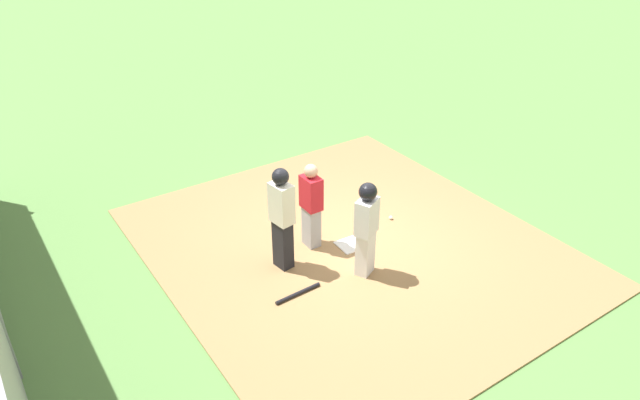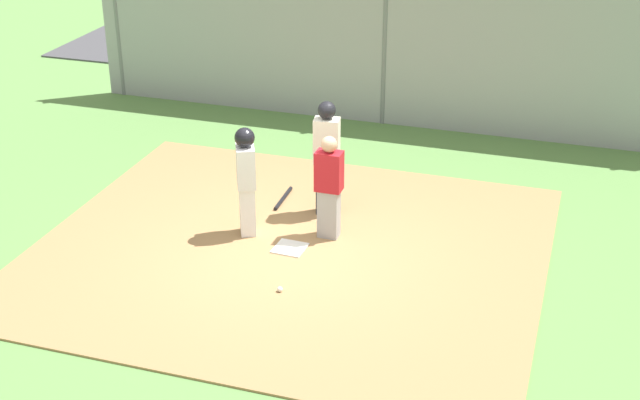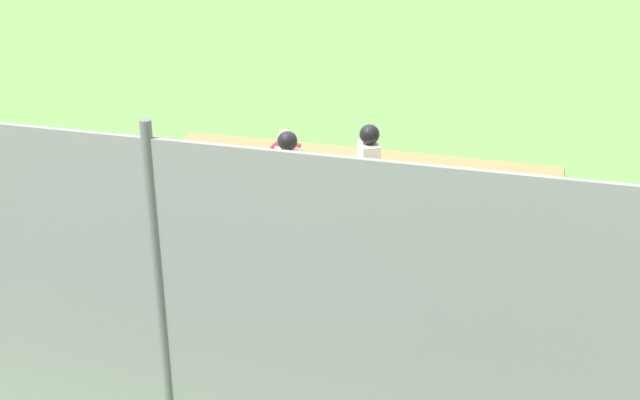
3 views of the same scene
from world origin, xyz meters
The scene contains 8 objects.
ground_plane centered at (0.00, 0.00, 0.00)m, with size 140.00×140.00×0.00m, color #5B8947.
dirt_infield centered at (0.00, 0.00, 0.01)m, with size 7.20×6.40×0.03m, color #9E774C.
home_plate centered at (0.00, 0.00, 0.04)m, with size 0.44×0.44×0.02m, color white.
catcher centered at (-0.42, -0.55, 0.85)m, with size 0.38×0.26×1.58m.
umpire centered at (-0.15, -1.28, 1.00)m, with size 0.41×0.31×1.82m.
runner centered at (0.76, -0.27, 0.99)m, with size 0.40×0.46×1.67m.
baseball_bat centered at (0.64, -1.50, 0.06)m, with size 0.06×0.06×0.81m, color black.
baseball centered at (-0.27, 1.15, 0.07)m, with size 0.07×0.07×0.07m, color white.
Camera 1 is at (6.80, -5.24, 5.94)m, focal length 32.95 mm.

